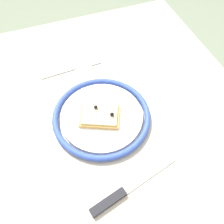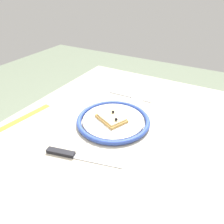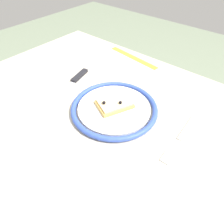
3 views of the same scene
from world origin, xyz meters
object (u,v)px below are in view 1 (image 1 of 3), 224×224
plate (102,116)px  fork (72,69)px  dining_table (118,146)px  pizza_slice_near (100,115)px  knife (120,194)px

plate → fork: (-0.21, -0.03, -0.01)m
dining_table → pizza_slice_near: 0.14m
pizza_slice_near → fork: size_ratio=0.63×
pizza_slice_near → knife: bearing=-6.0°
plate → knife: size_ratio=1.14×
dining_table → plate: 0.13m
plate → pizza_slice_near: pizza_slice_near is taller
knife → fork: bearing=-179.9°
pizza_slice_near → knife: pizza_slice_near is taller
fork → plate: bearing=7.7°
dining_table → pizza_slice_near: size_ratio=8.20×
fork → knife: bearing=0.1°
pizza_slice_near → knife: (0.21, -0.02, -0.02)m
plate → pizza_slice_near: bearing=-53.3°
dining_table → plate: bearing=-143.8°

